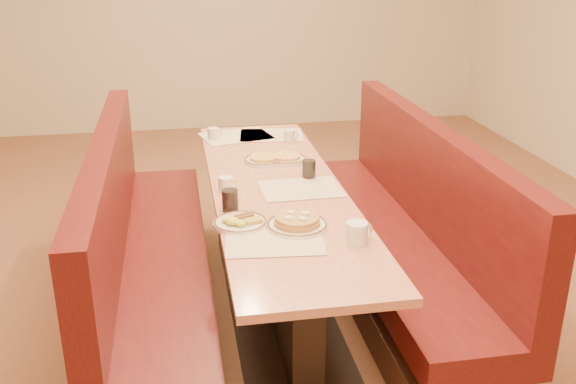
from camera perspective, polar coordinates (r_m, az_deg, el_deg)
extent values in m
plane|color=#9E6647|center=(3.81, -0.91, -10.15)|extent=(8.00, 8.00, 0.00)
cube|color=beige|center=(7.25, -6.30, 16.53)|extent=(6.00, 0.04, 2.80)
cube|color=black|center=(3.79, -0.91, -9.77)|extent=(0.55, 1.88, 0.06)
cube|color=black|center=(3.64, -0.94, -5.38)|extent=(0.15, 1.75, 0.71)
cube|color=#E5836A|center=(3.48, -0.97, 0.14)|extent=(0.70, 2.50, 0.04)
cube|color=#4C3326|center=(3.73, -11.36, -9.60)|extent=(0.55, 2.50, 0.20)
cube|color=#57170E|center=(3.60, -11.67, -5.90)|extent=(0.55, 2.50, 0.16)
cube|color=#57170E|center=(3.46, -15.68, -0.49)|extent=(0.12, 2.50, 0.60)
cube|color=#4C3326|center=(3.91, 8.99, -7.87)|extent=(0.55, 2.50, 0.20)
cube|color=#57170E|center=(3.79, 9.23, -4.30)|extent=(0.55, 2.50, 0.16)
cube|color=#57170E|center=(3.72, 12.70, 1.30)|extent=(0.12, 2.50, 0.60)
cube|color=beige|center=(2.85, -1.21, -4.31)|extent=(0.46, 0.37, 0.00)
cube|color=beige|center=(3.44, 1.15, 0.31)|extent=(0.43, 0.33, 0.00)
cube|color=beige|center=(4.41, -4.63, 4.99)|extent=(0.52, 0.44, 0.00)
cube|color=beige|center=(4.42, -1.49, 5.08)|extent=(0.46, 0.37, 0.00)
cylinder|color=silver|center=(2.98, 0.80, -3.01)|extent=(0.29, 0.29, 0.02)
torus|color=brown|center=(2.98, 0.81, -2.84)|extent=(0.29, 0.29, 0.01)
cylinder|color=#B97842|center=(2.98, 0.81, -2.66)|extent=(0.22, 0.22, 0.02)
cylinder|color=#B97842|center=(2.97, 0.81, -2.35)|extent=(0.20, 0.20, 0.02)
cylinder|color=beige|center=(2.99, 1.54, -1.91)|extent=(0.04, 0.04, 0.01)
cylinder|color=beige|center=(3.00, 0.30, -1.82)|extent=(0.04, 0.04, 0.01)
cylinder|color=beige|center=(2.94, 0.07, -2.32)|extent=(0.04, 0.04, 0.01)
cylinder|color=beige|center=(2.93, 1.33, -2.41)|extent=(0.04, 0.04, 0.01)
cylinder|color=silver|center=(3.02, -4.25, -2.77)|extent=(0.26, 0.26, 0.02)
torus|color=brown|center=(3.02, -4.26, -2.62)|extent=(0.25, 0.25, 0.01)
ellipsoid|color=yellow|center=(2.98, -4.96, -2.59)|extent=(0.06, 0.06, 0.04)
ellipsoid|color=yellow|center=(2.96, -4.25, -2.77)|extent=(0.05, 0.05, 0.03)
ellipsoid|color=yellow|center=(3.01, -5.45, -2.44)|extent=(0.05, 0.05, 0.03)
cylinder|color=brown|center=(3.04, -3.81, -2.22)|extent=(0.09, 0.06, 0.02)
cylinder|color=brown|center=(3.06, -4.00, -2.03)|extent=(0.09, 0.06, 0.02)
cube|color=gold|center=(3.00, -3.12, -2.56)|extent=(0.09, 0.07, 0.02)
cylinder|color=silver|center=(3.90, -0.13, 2.92)|extent=(0.24, 0.24, 0.02)
torus|color=brown|center=(3.89, -0.13, 3.05)|extent=(0.23, 0.23, 0.01)
cylinder|color=#E6B351|center=(3.89, -0.13, 3.19)|extent=(0.17, 0.17, 0.02)
ellipsoid|color=yellow|center=(3.90, -0.61, 3.36)|extent=(0.05, 0.05, 0.02)
cylinder|color=silver|center=(3.88, -2.19, 2.81)|extent=(0.24, 0.24, 0.02)
torus|color=brown|center=(3.87, -2.19, 2.93)|extent=(0.23, 0.23, 0.01)
cylinder|color=#E6B351|center=(3.87, -2.19, 3.07)|extent=(0.17, 0.17, 0.02)
ellipsoid|color=yellow|center=(3.88, -2.67, 3.25)|extent=(0.05, 0.05, 0.02)
cylinder|color=silver|center=(2.82, 6.13, -3.69)|extent=(0.10, 0.10, 0.10)
torus|color=silver|center=(2.85, 6.93, -3.44)|extent=(0.07, 0.04, 0.07)
cylinder|color=black|center=(2.80, 6.17, -2.87)|extent=(0.08, 0.08, 0.01)
cylinder|color=silver|center=(3.42, -5.57, 0.68)|extent=(0.08, 0.08, 0.08)
torus|color=silver|center=(3.43, -4.94, 0.78)|extent=(0.06, 0.03, 0.06)
cylinder|color=black|center=(3.40, -5.59, 1.23)|extent=(0.06, 0.06, 0.01)
cylinder|color=silver|center=(4.28, 0.13, 5.04)|extent=(0.07, 0.07, 0.08)
torus|color=silver|center=(4.30, 0.61, 5.10)|extent=(0.06, 0.03, 0.06)
cylinder|color=black|center=(4.27, 0.13, 5.48)|extent=(0.06, 0.06, 0.01)
cylinder|color=silver|center=(4.35, -6.67, 5.17)|extent=(0.07, 0.07, 0.08)
torus|color=silver|center=(4.37, -6.21, 5.25)|extent=(0.06, 0.03, 0.06)
cylinder|color=black|center=(4.34, -6.69, 5.60)|extent=(0.06, 0.06, 0.01)
cylinder|color=black|center=(3.16, -5.17, -0.76)|extent=(0.08, 0.08, 0.11)
cylinder|color=silver|center=(3.16, -5.17, -0.74)|extent=(0.08, 0.08, 0.11)
cylinder|color=black|center=(3.60, 1.88, 2.03)|extent=(0.07, 0.07, 0.10)
cylinder|color=silver|center=(3.60, 1.88, 2.04)|extent=(0.08, 0.08, 0.10)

